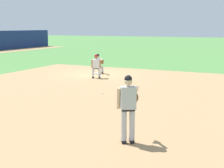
# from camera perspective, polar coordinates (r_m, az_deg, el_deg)

# --- Properties ---
(ground_plane) EXTENTS (160.00, 160.00, 0.00)m
(ground_plane) POSITION_cam_1_polar(r_m,az_deg,el_deg) (20.77, -2.75, 1.80)
(ground_plane) COLOR #518942
(infield_dirt_patch) EXTENTS (18.00, 18.00, 0.01)m
(infield_dirt_patch) POSITION_cam_1_polar(r_m,az_deg,el_deg) (14.59, -1.12, -1.84)
(infield_dirt_patch) COLOR tan
(infield_dirt_patch) RESTS_ON ground
(first_base_bag) EXTENTS (0.38, 0.38, 0.09)m
(first_base_bag) POSITION_cam_1_polar(r_m,az_deg,el_deg) (20.76, -2.76, 1.93)
(first_base_bag) COLOR white
(first_base_bag) RESTS_ON ground
(baseball) EXTENTS (0.07, 0.07, 0.07)m
(baseball) POSITION_cam_1_polar(r_m,az_deg,el_deg) (14.60, -1.80, -1.71)
(baseball) COLOR white
(baseball) RESTS_ON ground
(pitcher) EXTENTS (0.84, 0.57, 1.86)m
(pitcher) POSITION_cam_1_polar(r_m,az_deg,el_deg) (8.31, 3.03, -3.82)
(pitcher) COLOR black
(pitcher) RESTS_ON ground
(first_baseman) EXTENTS (0.82, 1.03, 1.34)m
(first_baseman) POSITION_cam_1_polar(r_m,az_deg,el_deg) (20.92, -2.54, 3.89)
(first_baseman) COLOR black
(first_baseman) RESTS_ON ground
(baserunner) EXTENTS (0.60, 0.67, 1.46)m
(baserunner) POSITION_cam_1_polar(r_m,az_deg,el_deg) (19.05, -2.93, 3.43)
(baserunner) COLOR black
(baserunner) RESTS_ON ground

